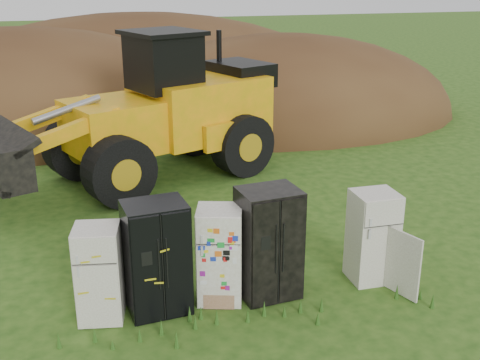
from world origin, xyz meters
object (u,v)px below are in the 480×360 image
object	(u,v)px
fridge_leftmost	(99,273)
fridge_dark_mid	(269,243)
fridge_black_side	(157,258)
fridge_sticker	(220,255)
fridge_open_door	(373,237)
wheel_loader	(133,110)

from	to	relation	value
fridge_leftmost	fridge_dark_mid	distance (m)	2.82
fridge_leftmost	fridge_black_side	bearing A→B (deg)	10.09
fridge_sticker	fridge_open_door	world-z (taller)	fridge_open_door
fridge_dark_mid	wheel_loader	bearing A→B (deg)	97.34
fridge_sticker	fridge_dark_mid	world-z (taller)	fridge_dark_mid
fridge_black_side	fridge_dark_mid	distance (m)	1.90
fridge_leftmost	fridge_sticker	xyz separation A→B (m)	(1.98, 0.07, 0.04)
fridge_black_side	fridge_sticker	world-z (taller)	fridge_black_side
fridge_dark_mid	fridge_open_door	xyz separation A→B (m)	(1.95, 0.03, -0.13)
fridge_black_side	wheel_loader	bearing A→B (deg)	81.17
fridge_dark_mid	fridge_open_door	size ratio (longest dim) A/B	1.15
fridge_black_side	fridge_dark_mid	xyz separation A→B (m)	(1.90, 0.02, 0.02)
fridge_leftmost	fridge_open_door	world-z (taller)	fridge_open_door
fridge_sticker	fridge_dark_mid	size ratio (longest dim) A/B	0.86
fridge_open_door	wheel_loader	size ratio (longest dim) A/B	0.21
fridge_black_side	fridge_dark_mid	bearing A→B (deg)	-5.78
fridge_leftmost	fridge_dark_mid	bearing A→B (deg)	10.10
wheel_loader	fridge_dark_mid	bearing A→B (deg)	-98.48
fridge_black_side	wheel_loader	xyz separation A→B (m)	(0.27, 6.42, 0.98)
fridge_sticker	wheel_loader	bearing A→B (deg)	113.70
fridge_dark_mid	fridge_sticker	bearing A→B (deg)	170.30
fridge_leftmost	wheel_loader	bearing A→B (deg)	88.98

